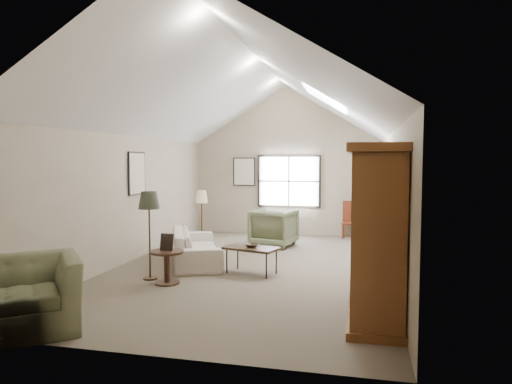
% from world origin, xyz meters
% --- Properties ---
extents(room_shell, '(5.01, 8.01, 4.00)m').
position_xyz_m(room_shell, '(0.00, 0.00, 3.21)').
color(room_shell, '#6C5F4D').
rests_on(room_shell, ground).
extents(window, '(1.72, 0.08, 1.42)m').
position_xyz_m(window, '(0.10, 3.96, 1.45)').
color(window, black).
rests_on(window, room_shell).
extents(skylight, '(0.80, 1.20, 0.52)m').
position_xyz_m(skylight, '(1.30, 0.90, 3.22)').
color(skylight, white).
rests_on(skylight, room_shell).
extents(wall_art, '(1.97, 3.71, 0.88)m').
position_xyz_m(wall_art, '(-1.88, 1.94, 1.73)').
color(wall_art, black).
rests_on(wall_art, room_shell).
extents(armoire, '(0.60, 1.50, 2.20)m').
position_xyz_m(armoire, '(2.18, -2.40, 1.10)').
color(armoire, brown).
rests_on(armoire, ground).
extents(tv_alcove, '(0.32, 1.30, 2.10)m').
position_xyz_m(tv_alcove, '(2.34, 1.60, 1.15)').
color(tv_alcove, white).
rests_on(tv_alcove, ground).
extents(media_console, '(0.34, 1.18, 0.60)m').
position_xyz_m(media_console, '(2.32, 1.60, 0.30)').
color(media_console, '#382316').
rests_on(media_console, ground).
extents(tv_panel, '(0.05, 0.90, 0.55)m').
position_xyz_m(tv_panel, '(2.32, 1.60, 0.92)').
color(tv_panel, black).
rests_on(tv_panel, media_console).
extents(sofa, '(1.66, 2.34, 0.64)m').
position_xyz_m(sofa, '(-1.18, 0.21, 0.32)').
color(sofa, beige).
rests_on(sofa, ground).
extents(armchair_near, '(1.75, 1.73, 0.86)m').
position_xyz_m(armchair_near, '(-1.93, -3.70, 0.43)').
color(armchair_near, '#696F4E').
rests_on(armchair_near, ground).
extents(armchair_far, '(1.10, 1.12, 0.87)m').
position_xyz_m(armchair_far, '(0.02, 2.21, 0.43)').
color(armchair_far, '#5B6345').
rests_on(armchair_far, ground).
extents(coffee_table, '(1.04, 0.76, 0.48)m').
position_xyz_m(coffee_table, '(0.11, -0.44, 0.24)').
color(coffee_table, '#382617').
rests_on(coffee_table, ground).
extents(bowl, '(0.28, 0.28, 0.06)m').
position_xyz_m(bowl, '(0.11, -0.44, 0.51)').
color(bowl, '#3D2919').
rests_on(bowl, coffee_table).
extents(side_table, '(0.72, 0.72, 0.55)m').
position_xyz_m(side_table, '(-1.08, -1.39, 0.27)').
color(side_table, '#3C2118').
rests_on(side_table, ground).
extents(side_chair, '(0.40, 0.40, 0.96)m').
position_xyz_m(side_chair, '(1.72, 3.70, 0.48)').
color(side_chair, maroon).
rests_on(side_chair, ground).
extents(tripod_lamp, '(0.50, 0.50, 1.64)m').
position_xyz_m(tripod_lamp, '(2.20, 2.82, 0.82)').
color(tripod_lamp, silver).
rests_on(tripod_lamp, ground).
extents(dark_lamp, '(0.48, 0.48, 1.52)m').
position_xyz_m(dark_lamp, '(-1.48, -1.19, 0.76)').
color(dark_lamp, black).
rests_on(dark_lamp, ground).
extents(tan_lamp, '(0.36, 0.36, 1.37)m').
position_xyz_m(tan_lamp, '(-1.48, 1.41, 0.68)').
color(tan_lamp, tan).
rests_on(tan_lamp, ground).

